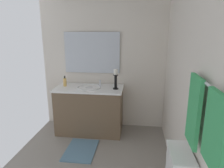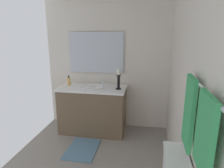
{
  "view_description": "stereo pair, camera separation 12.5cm",
  "coord_description": "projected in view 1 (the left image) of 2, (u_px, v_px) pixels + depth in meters",
  "views": [
    {
      "loc": [
        2.13,
        0.59,
        1.72
      ],
      "look_at": [
        -0.14,
        0.3,
        1.12
      ],
      "focal_mm": 32.07,
      "sensor_mm": 36.0,
      "label": 1
    },
    {
      "loc": [
        2.11,
        0.71,
        1.72
      ],
      "look_at": [
        -0.14,
        0.3,
        1.12
      ],
      "focal_mm": 32.07,
      "sensor_mm": 36.0,
      "label": 2
    }
  ],
  "objects": [
    {
      "name": "wall_back",
      "position": [
        186.0,
        80.0,
        2.11
      ],
      "size": [
        2.75,
        0.04,
        2.45
      ],
      "primitive_type": "cube",
      "color": "silver",
      "rests_on": "ground"
    },
    {
      "name": "wall_left",
      "position": [
        104.0,
        60.0,
        3.56
      ],
      "size": [
        0.04,
        2.22,
        2.45
      ],
      "primitive_type": "cube",
      "color": "silver",
      "rests_on": "ground"
    },
    {
      "name": "vanity_cabinet",
      "position": [
        90.0,
        110.0,
        3.48
      ],
      "size": [
        0.58,
        1.15,
        0.8
      ],
      "color": "brown",
      "rests_on": "ground"
    },
    {
      "name": "sink_basin",
      "position": [
        89.0,
        90.0,
        3.39
      ],
      "size": [
        0.4,
        0.4,
        0.24
      ],
      "color": "white",
      "rests_on": "vanity_cabinet"
    },
    {
      "name": "mirror",
      "position": [
        92.0,
        53.0,
        3.51
      ],
      "size": [
        0.02,
        0.98,
        0.71
      ],
      "primitive_type": "cube",
      "color": "silver"
    },
    {
      "name": "candle_holder_tall",
      "position": [
        116.0,
        79.0,
        3.25
      ],
      "size": [
        0.09,
        0.09,
        0.33
      ],
      "color": "black",
      "rests_on": "vanity_cabinet"
    },
    {
      "name": "soap_bottle",
      "position": [
        65.0,
        82.0,
        3.45
      ],
      "size": [
        0.06,
        0.06,
        0.18
      ],
      "color": "#E5B259",
      "rests_on": "vanity_cabinet"
    },
    {
      "name": "towel_bar",
      "position": [
        210.0,
        86.0,
        1.25
      ],
      "size": [
        0.84,
        0.02,
        0.02
      ],
      "primitive_type": "cylinder",
      "rotation": [
        0.0,
        1.57,
        0.0
      ],
      "color": "silver"
    },
    {
      "name": "towel_near_vanity",
      "position": [
        194.0,
        111.0,
        1.52
      ],
      "size": [
        0.26,
        0.03,
        0.55
      ],
      "primitive_type": "cube",
      "color": "#389E59",
      "rests_on": "towel_bar"
    },
    {
      "name": "towel_center",
      "position": [
        215.0,
        132.0,
        1.1
      ],
      "size": [
        0.28,
        0.03,
        0.45
      ],
      "primitive_type": "cube",
      "color": "#389E59",
      "rests_on": "towel_bar"
    },
    {
      "name": "bath_mat",
      "position": [
        81.0,
        150.0,
        2.98
      ],
      "size": [
        0.6,
        0.44,
        0.02
      ],
      "primitive_type": "cube",
      "color": "slate",
      "rests_on": "ground"
    }
  ]
}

